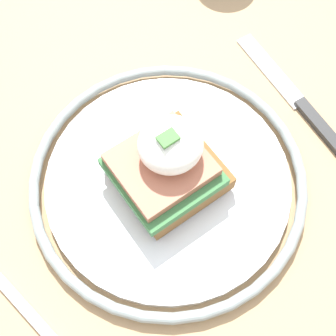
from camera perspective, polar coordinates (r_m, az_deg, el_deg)
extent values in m
plane|color=gray|center=(1.16, 1.27, -18.77)|extent=(6.00, 6.00, 0.00)
cube|color=tan|center=(0.45, 3.15, -8.10)|extent=(0.92, 0.82, 0.03)
cylinder|color=tan|center=(1.04, 8.41, 13.90)|extent=(0.06, 0.06, 0.71)
cylinder|color=silver|center=(0.44, 0.00, -1.66)|extent=(0.23, 0.23, 0.01)
torus|color=gray|center=(0.44, 0.00, -1.40)|extent=(0.26, 0.26, 0.01)
cube|color=brown|center=(0.42, 0.00, -0.59)|extent=(0.09, 0.09, 0.02)
cube|color=#38703D|center=(0.41, -0.06, -0.11)|extent=(0.08, 0.08, 0.01)
cube|color=#AD664C|center=(0.40, -0.40, 0.72)|extent=(0.08, 0.07, 0.01)
ellipsoid|color=white|center=(0.38, 0.30, 2.88)|extent=(0.06, 0.05, 0.03)
cylinder|color=#E5C656|center=(0.46, -0.72, 4.97)|extent=(0.04, 0.04, 0.00)
cube|color=#47843D|center=(0.37, 0.00, 3.67)|extent=(0.02, 0.01, 0.00)
cube|color=silver|center=(0.43, -17.57, -15.40)|extent=(0.03, 0.11, 0.00)
cube|color=#2D2D2D|center=(0.49, 18.59, 4.16)|extent=(0.02, 0.10, 0.01)
cube|color=silver|center=(0.52, 12.46, 11.52)|extent=(0.03, 0.11, 0.00)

